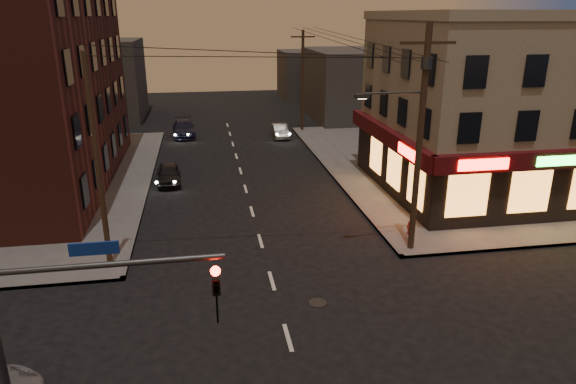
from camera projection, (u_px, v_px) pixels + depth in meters
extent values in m
plane|color=black|center=(288.00, 338.00, 17.53)|extent=(120.00, 120.00, 0.00)
cube|color=#514F4C|center=(484.00, 162.00, 38.05)|extent=(24.00, 28.00, 0.15)
cube|color=gray|center=(512.00, 107.00, 30.94)|extent=(15.00, 12.00, 10.00)
cube|color=gray|center=(525.00, 15.00, 29.22)|extent=(15.20, 12.20, 0.50)
cube|color=black|center=(568.00, 190.00, 26.48)|extent=(15.12, 0.25, 3.40)
cube|color=black|center=(390.00, 165.00, 30.84)|extent=(0.25, 12.12, 3.40)
cube|color=#450B0F|center=(387.00, 136.00, 30.21)|extent=(0.50, 12.60, 0.90)
cube|color=#FF140C|center=(484.00, 165.00, 24.52)|extent=(2.60, 0.06, 0.55)
cube|color=#26FF3F|center=(559.00, 161.00, 25.16)|extent=(2.40, 0.06, 0.50)
cube|color=#FF140C|center=(408.00, 153.00, 26.62)|extent=(0.06, 2.60, 0.55)
cube|color=#FF9638|center=(560.00, 190.00, 26.22)|extent=(12.40, 0.08, 2.20)
cube|color=#FF9638|center=(394.00, 169.00, 29.86)|extent=(0.08, 8.40, 2.20)
cube|color=#3F3D3A|center=(358.00, 84.00, 53.98)|extent=(10.00, 12.00, 7.00)
cube|color=#3F3D3A|center=(97.00, 80.00, 53.26)|extent=(9.00, 10.00, 8.00)
cube|color=#3F3D3A|center=(312.00, 75.00, 66.86)|extent=(8.00, 8.00, 6.00)
cylinder|color=#382619|center=(419.00, 143.00, 22.31)|extent=(0.28, 0.28, 10.00)
cube|color=#382619|center=(428.00, 43.00, 20.93)|extent=(2.40, 0.12, 0.12)
cylinder|color=#333538|center=(426.00, 63.00, 21.20)|extent=(0.44, 0.44, 0.50)
cylinder|color=#333538|center=(394.00, 93.00, 21.39)|extent=(2.60, 0.10, 0.10)
cube|color=#333538|center=(362.00, 96.00, 21.20)|extent=(0.60, 0.25, 0.18)
cube|color=#FFD88C|center=(362.00, 99.00, 21.23)|extent=(0.35, 0.15, 0.04)
cylinder|color=#382619|center=(303.00, 81.00, 46.88)|extent=(0.26, 0.26, 9.00)
cylinder|color=#382619|center=(98.00, 164.00, 20.97)|extent=(0.24, 0.24, 9.00)
cylinder|color=#333538|center=(107.00, 265.00, 9.64)|extent=(4.40, 0.12, 0.12)
imported|color=black|center=(216.00, 280.00, 10.13)|extent=(0.16, 0.20, 1.00)
sphere|color=#FF0C05|center=(215.00, 271.00, 9.93)|extent=(0.20, 0.20, 0.20)
cube|color=navy|center=(94.00, 249.00, 9.50)|extent=(0.90, 0.05, 0.25)
imported|color=black|center=(169.00, 174.00, 33.32)|extent=(1.70, 3.77, 1.26)
imported|color=slate|center=(280.00, 131.00, 45.90)|extent=(1.31, 3.61, 1.18)
imported|color=#191A33|center=(184.00, 128.00, 46.27)|extent=(2.21, 4.88, 1.39)
cylinder|color=#9D1B0E|center=(410.00, 229.00, 25.26)|extent=(0.25, 0.25, 0.59)
sphere|color=#9D1B0E|center=(410.00, 223.00, 25.15)|extent=(0.24, 0.24, 0.24)
cylinder|color=#9D1B0E|center=(410.00, 227.00, 25.22)|extent=(0.33, 0.17, 0.12)
cylinder|color=#9D1B0E|center=(410.00, 227.00, 25.22)|extent=(0.17, 0.33, 0.12)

